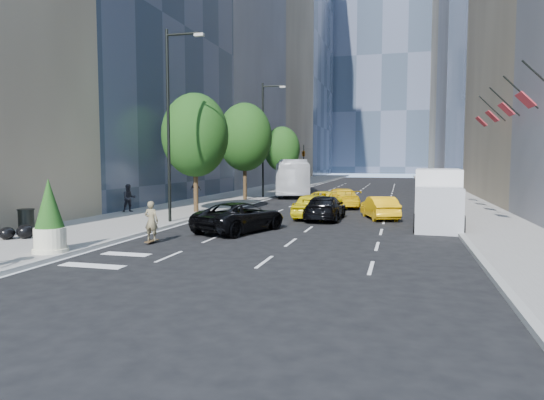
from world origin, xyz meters
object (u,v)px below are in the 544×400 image
(black_sedan_lincoln, at_px, (240,217))
(trash_can, at_px, (26,221))
(box_truck, at_px, (438,198))
(planter_shrub, at_px, (49,217))
(black_sedan_mercedes, at_px, (325,208))
(city_bus, at_px, (294,177))
(skateboarder, at_px, (151,224))

(black_sedan_lincoln, height_order, trash_can, black_sedan_lincoln)
(box_truck, distance_m, planter_shrub, 18.09)
(black_sedan_mercedes, distance_m, planter_shrub, 15.18)
(black_sedan_lincoln, height_order, city_bus, city_bus)
(trash_can, bearing_deg, planter_shrub, -40.73)
(black_sedan_mercedes, height_order, planter_shrub, planter_shrub)
(city_bus, bearing_deg, black_sedan_lincoln, -94.87)
(black_sedan_mercedes, bearing_deg, box_truck, 168.16)
(box_truck, height_order, planter_shrub, box_truck)
(skateboarder, bearing_deg, city_bus, -88.60)
(black_sedan_lincoln, distance_m, box_truck, 10.21)
(skateboarder, distance_m, city_bus, 28.92)
(city_bus, height_order, box_truck, city_bus)
(black_sedan_lincoln, distance_m, black_sedan_mercedes, 6.48)
(black_sedan_lincoln, xyz_separation_m, black_sedan_mercedes, (3.20, 5.63, -0.02))
(skateboarder, relative_size, black_sedan_lincoln, 0.32)
(black_sedan_lincoln, distance_m, planter_shrub, 8.71)
(planter_shrub, bearing_deg, box_truck, 40.24)
(black_sedan_lincoln, height_order, black_sedan_mercedes, black_sedan_lincoln)
(black_sedan_mercedes, bearing_deg, trash_can, 37.52)
(black_sedan_mercedes, xyz_separation_m, planter_shrub, (-7.80, -13.00, 0.70))
(black_sedan_mercedes, bearing_deg, black_sedan_lincoln, 60.87)
(box_truck, bearing_deg, black_sedan_lincoln, -152.24)
(trash_can, bearing_deg, skateboarder, -3.97)
(black_sedan_lincoln, bearing_deg, skateboarder, 77.67)
(box_truck, height_order, trash_can, box_truck)
(black_sedan_mercedes, bearing_deg, skateboarder, 60.11)
(black_sedan_lincoln, bearing_deg, planter_shrub, 77.08)
(black_sedan_mercedes, bearing_deg, planter_shrub, 59.50)
(skateboarder, bearing_deg, planter_shrub, 58.04)
(skateboarder, bearing_deg, trash_can, -3.25)
(planter_shrub, bearing_deg, city_bus, 86.80)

